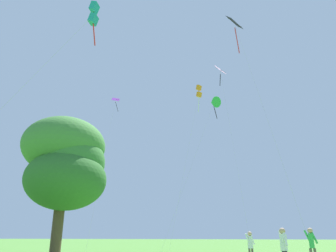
# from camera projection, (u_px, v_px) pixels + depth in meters

# --- Properties ---
(kite_pink_low) EXTENTS (4.51, 9.24, 27.44)m
(kite_pink_low) POSITION_uv_depth(u_px,v_px,m) (221.00, 76.00, 50.93)
(kite_pink_low) COLOR pink
(kite_pink_low) RESTS_ON ground_plane
(kite_teal_box) EXTENTS (2.27, 9.52, 16.69)m
(kite_teal_box) POSITION_uv_depth(u_px,v_px,m) (93.00, 15.00, 22.02)
(kite_teal_box) COLOR teal
(kite_teal_box) RESTS_ON ground_plane
(kite_purple_streamer) EXTENTS (2.71, 8.11, 19.07)m
(kite_purple_streamer) POSITION_uv_depth(u_px,v_px,m) (114.00, 109.00, 41.98)
(kite_purple_streamer) COLOR purple
(kite_purple_streamer) RESTS_ON ground_plane
(kite_orange_box) EXTENTS (2.94, 5.75, 21.67)m
(kite_orange_box) POSITION_uv_depth(u_px,v_px,m) (199.00, 92.00, 45.34)
(kite_orange_box) COLOR orange
(kite_orange_box) RESTS_ON ground_plane
(kite_green_small) EXTENTS (5.16, 12.32, 21.40)m
(kite_green_small) POSITION_uv_depth(u_px,v_px,m) (214.00, 102.00, 48.29)
(kite_green_small) COLOR green
(kite_green_small) RESTS_ON ground_plane
(kite_black_large) EXTENTS (4.76, 9.35, 21.71)m
(kite_black_large) POSITION_uv_depth(u_px,v_px,m) (236.00, 31.00, 30.55)
(kite_black_large) COLOR black
(kite_black_large) RESTS_ON ground_plane
(person_child_small) EXTENTS (0.37, 0.53, 1.76)m
(person_child_small) POSITION_uv_depth(u_px,v_px,m) (284.00, 246.00, 13.04)
(person_child_small) COLOR black
(person_child_small) RESTS_ON ground_plane
(person_near_tree) EXTENTS (0.47, 0.40, 1.68)m
(person_near_tree) POSITION_uv_depth(u_px,v_px,m) (250.00, 245.00, 17.08)
(person_near_tree) COLOR #665B4C
(person_near_tree) RESTS_ON ground_plane
(person_foreground_watcher) EXTENTS (0.59, 0.25, 1.82)m
(person_foreground_watcher) POSITION_uv_depth(u_px,v_px,m) (312.00, 244.00, 15.37)
(person_foreground_watcher) COLOR #665B4C
(person_foreground_watcher) RESTS_ON ground_plane
(tree_left_oak) EXTENTS (6.76, 6.40, 10.13)m
(tree_left_oak) POSITION_uv_depth(u_px,v_px,m) (67.00, 162.00, 23.91)
(tree_left_oak) COLOR brown
(tree_left_oak) RESTS_ON ground_plane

